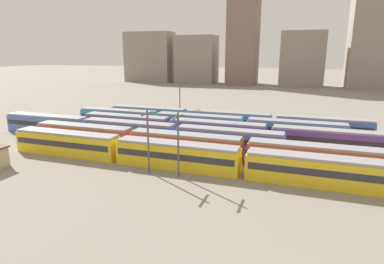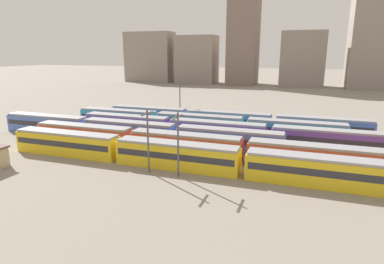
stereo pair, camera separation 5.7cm
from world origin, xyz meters
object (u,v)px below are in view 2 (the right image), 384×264
Objects in this scene: catenary_pole_0 at (148,138)px; train_track_5 at (228,120)px; train_track_2 at (129,131)px; catenary_pole_1 at (180,101)px; train_track_0 at (320,171)px; train_track_4 at (199,124)px; train_track_3 at (269,135)px; catenary_pole_2 at (178,141)px; train_track_1 at (245,151)px.

train_track_5 is at bearing 81.44° from catenary_pole_0.
train_track_5 is (15.19, 15.60, 0.00)m from train_track_2.
catenary_pole_1 is at bearing 103.82° from catenary_pole_0.
train_track_0 is 30.54m from train_track_4.
train_track_5 is 12.89m from catenary_pole_1.
train_track_3 is (-7.75, 15.60, 0.00)m from train_track_0.
catenary_pole_2 reaches higher than train_track_5.
train_track_1 is 1.34× the size of train_track_5.
train_track_0 is at bearing -42.92° from train_track_4.
train_track_4 is at bearing 160.41° from train_track_3.
train_track_4 is (-12.24, 15.60, -0.00)m from train_track_1.
catenary_pole_0 is 0.98× the size of catenary_pole_1.
train_track_2 is 1.00× the size of train_track_4.
train_track_4 is (-22.36, 20.80, -0.00)m from train_track_0.
catenary_pole_2 is at bearing -170.20° from train_track_0.
train_track_5 is 29.49m from catenary_pole_0.
catenary_pole_2 is (4.90, -23.82, 2.95)m from train_track_4.
catenary_pole_2 is at bearing -78.37° from train_track_4.
catenary_pole_1 is (-7.82, 31.79, 0.11)m from catenary_pole_0.
train_track_0 and train_track_3 have the same top height.
train_track_2 is at bearing -134.25° from train_track_5.
train_track_0 is 10.60× the size of catenary_pole_0.
train_track_5 is at bearing 132.90° from train_track_3.
catenary_pole_0 is at bearing -172.14° from train_track_0.
train_track_0 is 1.68× the size of train_track_2.
train_track_2 is at bearing 166.98° from train_track_1.
train_track_1 and train_track_4 have the same top height.
train_track_0 is at bearing -17.69° from train_track_2.
catenary_pole_0 is at bearing -76.18° from catenary_pole_1.
train_track_0 is at bearing -27.18° from train_track_1.
train_track_1 is 1.34× the size of train_track_4.
train_track_4 is 1.00× the size of train_track_5.
catenary_pole_0 reaches higher than train_track_4.
catenary_pole_2 is (12.14, -31.80, -0.20)m from catenary_pole_1.
train_track_2 is at bearing 128.92° from catenary_pole_0.
train_track_1 is at bearing 35.13° from catenary_pole_0.
catenary_pole_2 is at bearing -0.12° from catenary_pole_0.
train_track_5 is (-9.66, 10.40, -0.00)m from train_track_3.
train_track_5 is (-17.42, 26.00, -0.00)m from train_track_0.
train_track_0 is 17.96m from catenary_pole_2.
catenary_pole_0 reaches higher than train_track_2.
train_track_1 is 1.34× the size of train_track_2.
catenary_pole_2 is (-17.46, -3.02, 2.95)m from train_track_0.
train_track_3 is 8.46× the size of catenary_pole_0.
catenary_pole_1 is at bearing 129.56° from train_track_1.
catenary_pole_1 is at bearing 135.81° from train_track_0.
train_track_3 and train_track_5 have the same top height.
train_track_2 is 17.50m from catenary_pole_0.
train_track_2 is at bearing 138.48° from catenary_pole_2.
train_track_2 is 6.45× the size of catenary_pole_2.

